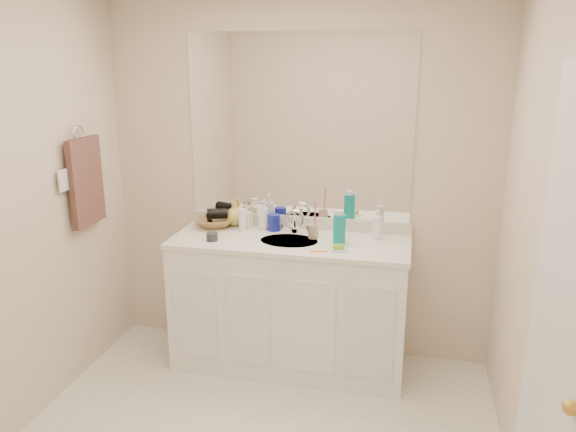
{
  "coord_description": "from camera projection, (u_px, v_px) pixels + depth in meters",
  "views": [
    {
      "loc": [
        0.74,
        -2.29,
        2.0
      ],
      "look_at": [
        0.0,
        0.97,
        1.05
      ],
      "focal_mm": 35.0,
      "sensor_mm": 36.0,
      "label": 1
    }
  ],
  "objects": [
    {
      "name": "soap_dish",
      "position": [
        339.0,
        250.0,
        3.37
      ],
      "size": [
        0.12,
        0.11,
        0.01
      ],
      "primitive_type": "cube",
      "rotation": [
        0.0,
        0.0,
        0.39
      ],
      "color": "white",
      "rests_on": "countertop"
    },
    {
      "name": "soap_bottle_yellow",
      "position": [
        235.0,
        213.0,
        3.86
      ],
      "size": [
        0.16,
        0.16,
        0.17
      ],
      "primitive_type": "imported",
      "rotation": [
        0.0,
        0.0,
        -0.2
      ],
      "color": "#D6BD53",
      "rests_on": "countertop"
    },
    {
      "name": "soap_bottle_cream",
      "position": [
        246.0,
        216.0,
        3.8
      ],
      "size": [
        0.09,
        0.09,
        0.17
      ],
      "primitive_type": "imported",
      "rotation": [
        0.0,
        0.0,
        -0.18
      ],
      "color": "#F6F0C8",
      "rests_on": "countertop"
    },
    {
      "name": "tan_cup",
      "position": [
        313.0,
        231.0,
        3.6
      ],
      "size": [
        0.08,
        0.08,
        0.09
      ],
      "primitive_type": "cylinder",
      "rotation": [
        0.0,
        0.0,
        0.25
      ],
      "color": "tan",
      "rests_on": "countertop"
    },
    {
      "name": "wicker_basket",
      "position": [
        215.0,
        222.0,
        3.85
      ],
      "size": [
        0.35,
        0.35,
        0.07
      ],
      "primitive_type": "imported",
      "rotation": [
        0.0,
        0.0,
        0.37
      ],
      "color": "olive",
      "rests_on": "countertop"
    },
    {
      "name": "wall_back",
      "position": [
        299.0,
        181.0,
        3.75
      ],
      "size": [
        2.6,
        0.02,
        2.4
      ],
      "primitive_type": "cube",
      "color": "beige",
      "rests_on": "floor"
    },
    {
      "name": "mouthwash_bottle",
      "position": [
        339.0,
        229.0,
        3.48
      ],
      "size": [
        0.09,
        0.09,
        0.19
      ],
      "primitive_type": "cylinder",
      "rotation": [
        0.0,
        0.0,
        0.11
      ],
      "color": "#0B8C87",
      "rests_on": "countertop"
    },
    {
      "name": "backsplash",
      "position": [
        298.0,
        222.0,
        3.81
      ],
      "size": [
        1.52,
        0.03,
        0.08
      ],
      "primitive_type": "cube",
      "color": "silver",
      "rests_on": "countertop"
    },
    {
      "name": "dark_jar",
      "position": [
        212.0,
        237.0,
        3.55
      ],
      "size": [
        0.08,
        0.08,
        0.05
      ],
      "primitive_type": "cylinder",
      "rotation": [
        0.0,
        0.0,
        -0.1
      ],
      "color": "#2C2C31",
      "rests_on": "countertop"
    },
    {
      "name": "faucet",
      "position": [
        295.0,
        224.0,
        3.71
      ],
      "size": [
        0.02,
        0.02,
        0.11
      ],
      "primitive_type": "cylinder",
      "color": "silver",
      "rests_on": "countertop"
    },
    {
      "name": "hair_dryer",
      "position": [
        217.0,
        214.0,
        3.83
      ],
      "size": [
        0.15,
        0.11,
        0.07
      ],
      "primitive_type": "cylinder",
      "rotation": [
        0.0,
        1.57,
        0.33
      ],
      "color": "black",
      "rests_on": "wicker_basket"
    },
    {
      "name": "mirror",
      "position": [
        299.0,
        128.0,
        3.64
      ],
      "size": [
        1.48,
        0.01,
        1.2
      ],
      "primitive_type": "cube",
      "color": "white",
      "rests_on": "wall_back"
    },
    {
      "name": "orange_comb",
      "position": [
        319.0,
        251.0,
        3.36
      ],
      "size": [
        0.11,
        0.05,
        0.0
      ],
      "primitive_type": "cube",
      "rotation": [
        0.0,
        0.0,
        0.25
      ],
      "color": "orange",
      "rests_on": "countertop"
    },
    {
      "name": "blue_mug",
      "position": [
        274.0,
        222.0,
        3.75
      ],
      "size": [
        0.09,
        0.09,
        0.11
      ],
      "primitive_type": "cylinder",
      "rotation": [
        0.0,
        0.0,
        0.08
      ],
      "color": "navy",
      "rests_on": "countertop"
    },
    {
      "name": "sink_basin",
      "position": [
        289.0,
        242.0,
        3.56
      ],
      "size": [
        0.37,
        0.37,
        0.02
      ],
      "primitive_type": "cylinder",
      "color": "silver",
      "rests_on": "countertop"
    },
    {
      "name": "hand_towel",
      "position": [
        86.0,
        182.0,
        3.51
      ],
      "size": [
        0.04,
        0.32,
        0.55
      ],
      "primitive_type": "cube",
      "color": "#3E2521",
      "rests_on": "towel_ring"
    },
    {
      "name": "green_soap",
      "position": [
        339.0,
        247.0,
        3.36
      ],
      "size": [
        0.07,
        0.06,
        0.02
      ],
      "primitive_type": "cube",
      "rotation": [
        0.0,
        0.0,
        0.25
      ],
      "color": "#80C02E",
      "rests_on": "soap_dish"
    },
    {
      "name": "wall_right",
      "position": [
        550.0,
        264.0,
        2.25
      ],
      "size": [
        0.02,
        2.6,
        2.4
      ],
      "primitive_type": "cube",
      "color": "beige",
      "rests_on": "floor"
    },
    {
      "name": "wall_front",
      "position": [
        74.0,
        414.0,
        1.31
      ],
      "size": [
        2.6,
        0.02,
        2.4
      ],
      "primitive_type": "cube",
      "color": "beige",
      "rests_on": "floor"
    },
    {
      "name": "clear_pump_bottle",
      "position": [
        377.0,
        228.0,
        3.56
      ],
      "size": [
        0.06,
        0.06,
        0.15
      ],
      "primitive_type": "cylinder",
      "rotation": [
        0.0,
        0.0,
        -0.12
      ],
      "color": "white",
      "rests_on": "countertop"
    },
    {
      "name": "switch_plate",
      "position": [
        63.0,
        180.0,
        3.31
      ],
      "size": [
        0.01,
        0.08,
        0.13
      ],
      "primitive_type": "cube",
      "color": "white",
      "rests_on": "wall_left"
    },
    {
      "name": "countertop",
      "position": [
        290.0,
        242.0,
        3.58
      ],
      "size": [
        1.52,
        0.57,
        0.03
      ],
      "primitive_type": "cube",
      "color": "white",
      "rests_on": "vanity_cabinet"
    },
    {
      "name": "door",
      "position": [
        557.0,
        345.0,
        2.03
      ],
      "size": [
        0.02,
        0.82,
        2.0
      ],
      "primitive_type": "cube",
      "color": "white",
      "rests_on": "floor"
    },
    {
      "name": "extra_white_bottle",
      "position": [
        243.0,
        220.0,
        3.74
      ],
      "size": [
        0.05,
        0.05,
        0.15
      ],
      "primitive_type": "cylinder",
      "rotation": [
        0.0,
        0.0,
        -0.19
      ],
      "color": "white",
      "rests_on": "countertop"
    },
    {
      "name": "toothbrush",
      "position": [
        315.0,
        216.0,
        3.57
      ],
      "size": [
        0.02,
        0.04,
        0.2
      ],
      "primitive_type": "cylinder",
      "rotation": [
        0.14,
        0.0,
        0.22
      ],
      "color": "#EF3F8E",
      "rests_on": "tan_cup"
    },
    {
      "name": "towel_ring",
      "position": [
        78.0,
        134.0,
        3.43
      ],
      "size": [
        0.01,
        0.11,
        0.11
      ],
      "primitive_type": "torus",
      "rotation": [
        0.0,
        1.57,
        0.0
      ],
      "color": "silver",
      "rests_on": "wall_left"
    },
    {
      "name": "soap_bottle_white",
      "position": [
        264.0,
        215.0,
        3.77
      ],
      "size": [
        0.1,
        0.1,
        0.2
      ],
      "primitive_type": "imported",
      "rotation": [
        0.0,
        0.0,
        -0.34
      ],
      "color": "white",
      "rests_on": "countertop"
    },
    {
      "name": "vanity_cabinet",
      "position": [
        290.0,
        305.0,
        3.7
      ],
      "size": [
        1.5,
        0.55,
        0.85
      ],
      "primitive_type": "cube",
      "color": "white",
      "rests_on": "floor"
    }
  ]
}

